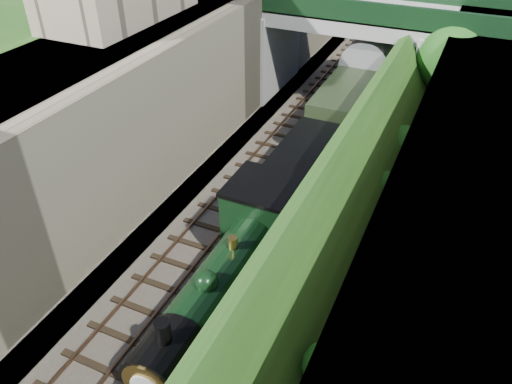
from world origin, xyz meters
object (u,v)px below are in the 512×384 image
object	(u,v)px
tender	(305,179)
road_bridge	(371,44)
tree	(453,61)
locomotive	(232,281)

from	to	relation	value
tender	road_bridge	bearing A→B (deg)	91.21
road_bridge	tree	bearing A→B (deg)	-27.01
road_bridge	locomotive	distance (m)	19.61
locomotive	tree	bearing A→B (deg)	74.46
tree	locomotive	xyz separation A→B (m)	(-4.71, -16.95, -2.75)
road_bridge	tender	distance (m)	12.37
road_bridge	tree	xyz separation A→B (m)	(4.97, -2.53, 0.57)
road_bridge	locomotive	size ratio (longest dim) A/B	1.56
road_bridge	locomotive	world-z (taller)	road_bridge
tender	locomotive	bearing A→B (deg)	-90.00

